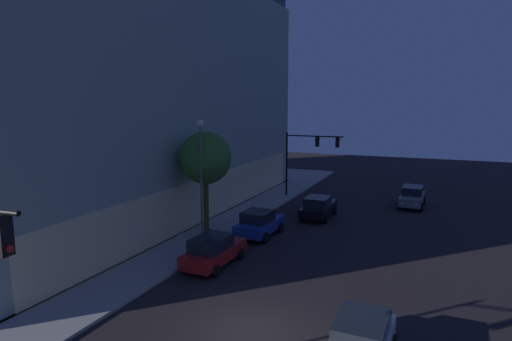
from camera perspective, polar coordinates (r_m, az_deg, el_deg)
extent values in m
plane|color=black|center=(18.18, -0.90, -20.32)|extent=(120.00, 120.00, 0.00)
cube|color=#4C4C51|center=(41.16, -22.20, -4.12)|extent=(36.80, 26.23, 0.15)
cube|color=#F9E2A5|center=(33.08, -6.66, -3.57)|extent=(32.76, 0.60, 3.24)
cube|color=#93A596|center=(40.21, -22.99, 9.02)|extent=(36.40, 25.83, 18.60)
cube|color=black|center=(10.56, -30.42, -7.31)|extent=(0.34, 0.34, 0.90)
sphere|color=red|center=(10.51, -29.65, -8.93)|extent=(0.18, 0.18, 0.18)
cylinder|color=black|center=(41.12, 4.04, 0.88)|extent=(0.18, 0.18, 6.00)
cylinder|color=black|center=(40.14, 7.70, 4.49)|extent=(0.32, 5.28, 0.12)
cube|color=black|center=(40.12, 8.05, 3.77)|extent=(0.33, 0.33, 0.90)
sphere|color=green|center=(40.06, 8.31, 4.15)|extent=(0.18, 0.18, 0.18)
cube|color=black|center=(39.75, 10.65, 3.65)|extent=(0.33, 0.33, 0.90)
sphere|color=green|center=(39.69, 10.92, 4.04)|extent=(0.18, 0.18, 0.18)
cylinder|color=#595959|center=(27.15, -7.19, -1.90)|extent=(0.16, 0.16, 7.34)
sphere|color=#F9EFC6|center=(26.70, -7.35, 6.18)|extent=(0.44, 0.44, 0.44)
cylinder|color=#473F1E|center=(29.05, -6.56, -4.76)|extent=(0.35, 0.35, 3.79)
sphere|color=#356C28|center=(28.46, -6.68, 1.66)|extent=(3.44, 3.44, 3.44)
cube|color=black|center=(16.21, 13.76, -19.25)|extent=(2.46, 1.71, 0.58)
cylinder|color=black|center=(17.75, 11.17, -20.11)|extent=(0.63, 0.25, 0.63)
cube|color=maroon|center=(24.41, -5.50, -10.78)|extent=(4.49, 1.93, 0.70)
cube|color=black|center=(23.91, -5.93, -9.43)|extent=(2.42, 1.69, 0.70)
cube|color=#F9F4CC|center=(26.44, -4.10, -9.20)|extent=(0.13, 0.20, 0.12)
cube|color=#F9F4CC|center=(25.96, -2.00, -9.53)|extent=(0.13, 0.20, 0.12)
cylinder|color=black|center=(26.07, -5.66, -10.30)|extent=(0.64, 0.26, 0.63)
cylinder|color=black|center=(25.25, -2.09, -10.91)|extent=(0.64, 0.26, 0.63)
cylinder|color=black|center=(23.90, -9.09, -12.19)|extent=(0.64, 0.26, 0.63)
cylinder|color=black|center=(23.00, -5.29, -12.98)|extent=(0.64, 0.26, 0.63)
cube|color=navy|center=(29.39, 0.49, -7.22)|extent=(4.30, 2.10, 0.72)
cube|color=black|center=(28.92, 0.22, -6.03)|extent=(1.97, 1.83, 0.69)
cube|color=#F9F4CC|center=(31.44, 1.08, -6.14)|extent=(0.13, 0.20, 0.12)
cube|color=#F9F4CC|center=(30.99, 3.09, -6.37)|extent=(0.13, 0.20, 0.12)
cylinder|color=black|center=(31.03, -0.16, -7.03)|extent=(0.72, 0.26, 0.71)
cylinder|color=black|center=(30.28, 3.24, -7.45)|extent=(0.72, 0.26, 0.71)
cylinder|color=black|center=(28.78, -2.42, -8.32)|extent=(0.72, 0.26, 0.71)
cylinder|color=black|center=(27.96, 1.20, -8.84)|extent=(0.72, 0.26, 0.71)
cube|color=black|center=(34.39, 8.21, -4.99)|extent=(4.71, 1.95, 0.70)
cube|color=black|center=(33.91, 8.08, -4.02)|extent=(2.13, 1.74, 0.64)
cube|color=#F9F4CC|center=(36.70, 8.25, -4.11)|extent=(0.12, 0.20, 0.12)
cube|color=#F9F4CC|center=(36.43, 10.00, -4.25)|extent=(0.12, 0.20, 0.12)
cylinder|color=black|center=(36.08, 7.31, -4.89)|extent=(0.65, 0.24, 0.65)
cylinder|color=black|center=(35.64, 10.28, -5.13)|extent=(0.65, 0.24, 0.65)
cylinder|color=black|center=(33.37, 5.95, -6.00)|extent=(0.65, 0.24, 0.65)
cylinder|color=black|center=(32.89, 9.17, -6.29)|extent=(0.65, 0.24, 0.65)
cube|color=slate|center=(39.80, 19.80, -3.51)|extent=(4.42, 1.93, 0.70)
cube|color=black|center=(39.98, 19.89, -2.45)|extent=(2.39, 1.68, 0.68)
cube|color=#F9F4CC|center=(37.68, 20.30, -4.22)|extent=(0.13, 0.20, 0.12)
cube|color=#F9F4CC|center=(37.77, 18.67, -4.10)|extent=(0.13, 0.20, 0.12)
cylinder|color=black|center=(38.49, 20.90, -4.51)|extent=(0.68, 0.26, 0.67)
cylinder|color=black|center=(38.64, 18.26, -4.32)|extent=(0.68, 0.26, 0.67)
cylinder|color=black|center=(41.13, 21.19, -3.70)|extent=(0.68, 0.26, 0.67)
cylinder|color=black|center=(41.27, 18.72, -3.52)|extent=(0.68, 0.26, 0.67)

